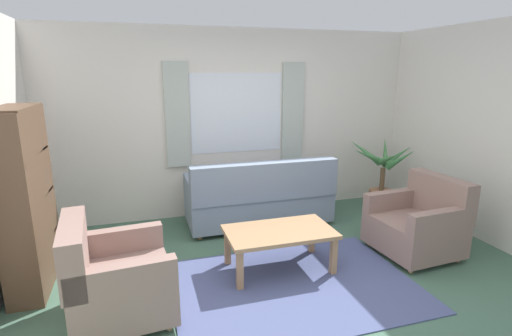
{
  "coord_description": "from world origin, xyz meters",
  "views": [
    {
      "loc": [
        -1.33,
        -3.1,
        2.01
      ],
      "look_at": [
        -0.17,
        0.7,
        1.02
      ],
      "focal_mm": 27.18,
      "sensor_mm": 36.0,
      "label": 1
    }
  ],
  "objects_px": {
    "coffee_table": "(279,235)",
    "bookshelf": "(30,196)",
    "couch": "(260,198)",
    "armchair_left": "(113,278)",
    "armchair_right": "(419,223)",
    "potted_plant": "(382,178)"
  },
  "relations": [
    {
      "from": "armchair_right",
      "to": "coffee_table",
      "type": "xyz_separation_m",
      "value": [
        -1.64,
        0.09,
        0.03
      ]
    },
    {
      "from": "armchair_left",
      "to": "coffee_table",
      "type": "xyz_separation_m",
      "value": [
        1.6,
        0.36,
        0.03
      ]
    },
    {
      "from": "armchair_right",
      "to": "couch",
      "type": "bearing_deg",
      "value": -136.31
    },
    {
      "from": "armchair_left",
      "to": "coffee_table",
      "type": "bearing_deg",
      "value": -82.65
    },
    {
      "from": "armchair_right",
      "to": "potted_plant",
      "type": "relative_size",
      "value": 0.81
    },
    {
      "from": "coffee_table",
      "to": "bookshelf",
      "type": "height_order",
      "value": "bookshelf"
    },
    {
      "from": "potted_plant",
      "to": "armchair_left",
      "type": "bearing_deg",
      "value": -155.8
    },
    {
      "from": "armchair_left",
      "to": "armchair_right",
      "type": "bearing_deg",
      "value": -90.62
    },
    {
      "from": "coffee_table",
      "to": "potted_plant",
      "type": "xyz_separation_m",
      "value": [
        2.11,
        1.31,
        0.09
      ]
    },
    {
      "from": "armchair_left",
      "to": "bookshelf",
      "type": "relative_size",
      "value": 0.53
    },
    {
      "from": "armchair_left",
      "to": "coffee_table",
      "type": "relative_size",
      "value": 0.83
    },
    {
      "from": "armchair_left",
      "to": "potted_plant",
      "type": "xyz_separation_m",
      "value": [
        3.7,
        1.66,
        0.12
      ]
    },
    {
      "from": "armchair_left",
      "to": "coffee_table",
      "type": "height_order",
      "value": "armchair_left"
    },
    {
      "from": "armchair_right",
      "to": "potted_plant",
      "type": "distance_m",
      "value": 1.48
    },
    {
      "from": "couch",
      "to": "bookshelf",
      "type": "height_order",
      "value": "bookshelf"
    },
    {
      "from": "couch",
      "to": "armchair_left",
      "type": "bearing_deg",
      "value": 41.9
    },
    {
      "from": "armchair_left",
      "to": "armchair_right",
      "type": "xyz_separation_m",
      "value": [
        3.24,
        0.26,
        0.0
      ]
    },
    {
      "from": "bookshelf",
      "to": "couch",
      "type": "bearing_deg",
      "value": 107.69
    },
    {
      "from": "armchair_right",
      "to": "potted_plant",
      "type": "bearing_deg",
      "value": 157.39
    },
    {
      "from": "coffee_table",
      "to": "bookshelf",
      "type": "distance_m",
      "value": 2.42
    },
    {
      "from": "couch",
      "to": "bookshelf",
      "type": "relative_size",
      "value": 1.1
    },
    {
      "from": "coffee_table",
      "to": "bookshelf",
      "type": "relative_size",
      "value": 0.64
    }
  ]
}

